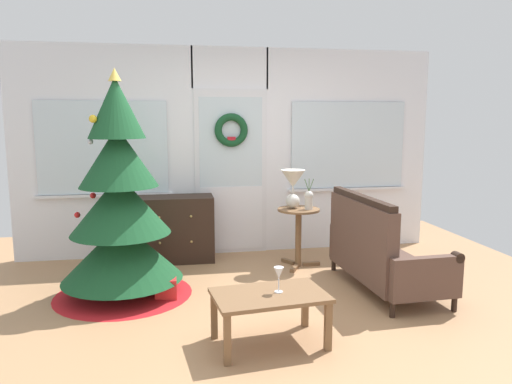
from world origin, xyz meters
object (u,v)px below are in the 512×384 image
object	(u,v)px
side_table	(298,225)
table_lamp	(293,183)
dresser_cabinet	(175,229)
coffee_table	(270,301)
flower_vase	(309,199)
christmas_tree	(120,215)
settee_sofa	(378,253)
gift_box	(166,289)
wine_glass	(279,274)

from	to	relation	value
side_table	table_lamp	distance (m)	0.49
dresser_cabinet	coffee_table	distance (m)	2.43
table_lamp	flower_vase	world-z (taller)	table_lamp
dresser_cabinet	side_table	xyz separation A→B (m)	(1.38, -0.48, 0.09)
christmas_tree	settee_sofa	xyz separation A→B (m)	(2.49, -0.30, -0.41)
dresser_cabinet	coffee_table	bearing A→B (deg)	-74.13
side_table	gift_box	bearing A→B (deg)	-152.59
dresser_cabinet	table_lamp	distance (m)	1.51
settee_sofa	coffee_table	xyz separation A→B (m)	(-1.30, -0.98, -0.04)
coffee_table	gift_box	size ratio (longest dim) A/B	4.44
dresser_cabinet	table_lamp	size ratio (longest dim) A/B	2.05
christmas_tree	flower_vase	size ratio (longest dim) A/B	6.14
gift_box	table_lamp	bearing A→B (deg)	29.60
flower_vase	gift_box	world-z (taller)	flower_vase
wine_glass	gift_box	distance (m)	1.43
settee_sofa	wine_glass	bearing A→B (deg)	-141.90
dresser_cabinet	wine_glass	world-z (taller)	dresser_cabinet
christmas_tree	flower_vase	xyz separation A→B (m)	(2.00, 0.52, 0.01)
flower_vase	gift_box	bearing A→B (deg)	-155.84
coffee_table	dresser_cabinet	bearing A→B (deg)	105.87
christmas_tree	settee_sofa	bearing A→B (deg)	-6.79
christmas_tree	wine_glass	size ratio (longest dim) A/B	11.02
side_table	christmas_tree	bearing A→B (deg)	-163.10
coffee_table	settee_sofa	bearing A→B (deg)	36.92
dresser_cabinet	wine_glass	xyz separation A→B (m)	(0.74, -2.32, 0.15)
side_table	gift_box	distance (m)	1.73
table_lamp	wine_glass	xyz separation A→B (m)	(-0.59, -1.88, -0.42)
flower_vase	gift_box	distance (m)	1.88
christmas_tree	side_table	world-z (taller)	christmas_tree
settee_sofa	flower_vase	size ratio (longest dim) A/B	4.26
flower_vase	wine_glass	bearing A→B (deg)	-112.82
dresser_cabinet	settee_sofa	xyz separation A→B (m)	(1.97, -1.35, -0.01)
settee_sofa	table_lamp	size ratio (longest dim) A/B	3.39
side_table	flower_vase	size ratio (longest dim) A/B	1.94
coffee_table	flower_vase	bearing A→B (deg)	65.40
christmas_tree	flower_vase	distance (m)	2.07
table_lamp	wine_glass	bearing A→B (deg)	-107.39
flower_vase	coffee_table	size ratio (longest dim) A/B	0.39
dresser_cabinet	side_table	distance (m)	1.47
table_lamp	coffee_table	size ratio (longest dim) A/B	0.49
christmas_tree	settee_sofa	size ratio (longest dim) A/B	1.44
dresser_cabinet	flower_vase	distance (m)	1.63
wine_glass	christmas_tree	bearing A→B (deg)	134.90
christmas_tree	flower_vase	world-z (taller)	christmas_tree
table_lamp	wine_glass	world-z (taller)	table_lamp
settee_sofa	table_lamp	world-z (taller)	table_lamp
christmas_tree	side_table	size ratio (longest dim) A/B	3.17
table_lamp	settee_sofa	bearing A→B (deg)	-54.98
christmas_tree	coffee_table	distance (m)	1.79
settee_sofa	wine_glass	size ratio (longest dim) A/B	7.65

